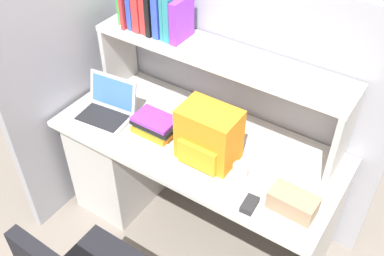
# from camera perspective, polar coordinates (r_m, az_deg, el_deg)

# --- Properties ---
(ground_plane) EXTENTS (8.00, 8.00, 0.00)m
(ground_plane) POSITION_cam_1_polar(r_m,az_deg,el_deg) (2.98, 0.54, -11.96)
(ground_plane) COLOR slate
(desk) EXTENTS (1.60, 0.70, 0.73)m
(desk) POSITION_cam_1_polar(r_m,az_deg,el_deg) (2.83, -6.03, -3.45)
(desk) COLOR silver
(desk) RESTS_ON ground_plane
(cubicle_partition_rear) EXTENTS (1.84, 0.05, 1.55)m
(cubicle_partition_rear) POSITION_cam_1_polar(r_m,az_deg,el_deg) (2.66, 5.13, 3.81)
(cubicle_partition_rear) COLOR #9E9EA8
(cubicle_partition_rear) RESTS_ON ground_plane
(cubicle_partition_left) EXTENTS (0.05, 1.06, 1.55)m
(cubicle_partition_left) POSITION_cam_1_polar(r_m,az_deg,el_deg) (2.83, -14.55, 5.06)
(cubicle_partition_left) COLOR #9E9EA8
(cubicle_partition_left) RESTS_ON ground_plane
(overhead_hutch) EXTENTS (1.44, 0.28, 0.45)m
(overhead_hutch) POSITION_cam_1_polar(r_m,az_deg,el_deg) (2.36, 3.39, 7.60)
(overhead_hutch) COLOR beige
(overhead_hutch) RESTS_ON desk
(reference_books_on_shelf) EXTENTS (0.41, 0.19, 0.29)m
(reference_books_on_shelf) POSITION_cam_1_polar(r_m,az_deg,el_deg) (2.45, -4.92, 14.96)
(reference_books_on_shelf) COLOR green
(reference_books_on_shelf) RESTS_ON overhead_hutch
(laptop) EXTENTS (0.34, 0.29, 0.22)m
(laptop) POSITION_cam_1_polar(r_m,az_deg,el_deg) (2.61, -10.85, 2.50)
(laptop) COLOR #B7BABF
(laptop) RESTS_ON desk
(backpack) EXTENTS (0.30, 0.23, 0.30)m
(backpack) POSITION_cam_1_polar(r_m,az_deg,el_deg) (2.24, 2.10, -1.04)
(backpack) COLOR orange
(backpack) RESTS_ON desk
(computer_mouse) EXTENTS (0.07, 0.11, 0.03)m
(computer_mouse) POSITION_cam_1_polar(r_m,az_deg,el_deg) (2.12, 7.38, -9.69)
(computer_mouse) COLOR #262628
(computer_mouse) RESTS_ON desk
(paper_cup) EXTENTS (0.08, 0.08, 0.11)m
(paper_cup) POSITION_cam_1_polar(r_m,az_deg,el_deg) (2.19, 6.17, -5.80)
(paper_cup) COLOR white
(paper_cup) RESTS_ON desk
(tissue_box) EXTENTS (0.22, 0.13, 0.10)m
(tissue_box) POSITION_cam_1_polar(r_m,az_deg,el_deg) (2.12, 12.78, -9.30)
(tissue_box) COLOR #9E7F60
(tissue_box) RESTS_ON desk
(desk_book_stack) EXTENTS (0.25, 0.18, 0.10)m
(desk_book_stack) POSITION_cam_1_polar(r_m,az_deg,el_deg) (2.46, -4.65, 0.44)
(desk_book_stack) COLOR orange
(desk_book_stack) RESTS_ON desk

